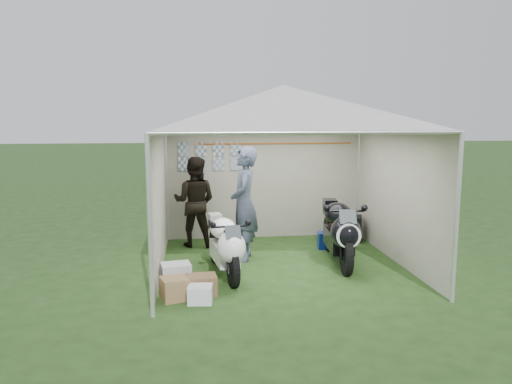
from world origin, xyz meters
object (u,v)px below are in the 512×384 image
Objects in this scene: canopy_tent at (282,112)px; person_blue_jacket at (244,204)px; motorcycle_black at (339,230)px; crate_1 at (174,289)px; crate_2 at (200,294)px; crate_0 at (176,273)px; person_dark_jacket at (195,202)px; motorcycle_white at (225,244)px; equipment_box at (349,228)px; crate_3 at (201,285)px; paddock_stand at (329,240)px.

canopy_tent is 2.85× the size of person_blue_jacket.
crate_1 is at bearing -147.77° from motorcycle_black.
crate_2 is at bearing -26.65° from crate_1.
crate_0 is at bearing -37.32° from person_blue_jacket.
crate_0 is (-0.30, -2.14, -0.72)m from person_dark_jacket.
motorcycle_white is 1.26m from crate_2.
person_blue_jacket is 5.83× the size of crate_1.
equipment_box is 4.32m from crate_2.
motorcycle_white is 0.88m from crate_0.
motorcycle_black is 2.70m from crate_3.
canopy_tent reaches higher than crate_2.
motorcycle_white is 0.95× the size of person_blue_jacket.
crate_2 is at bearing -118.44° from motorcycle_white.
paddock_stand is at bearing 39.28° from canopy_tent.
person_dark_jacket is at bearing 91.44° from crate_3.
motorcycle_white is 0.88× the size of motorcycle_black.
motorcycle_white is 4.51× the size of paddock_stand.
paddock_stand is 3.30m from crate_3.
canopy_tent is at bearing -140.72° from paddock_stand.
crate_0 is (-1.75, -0.72, -2.43)m from canopy_tent.
motorcycle_white is 4.44× the size of crate_3.
equipment_box reaches higher than crate_0.
paddock_stand is 1.28× the size of crate_2.
person_blue_jacket reaches higher than equipment_box.
motorcycle_black is at bearing 27.43° from crate_3.
crate_0 is 1.02× the size of crate_3.
equipment_box is at bearing 45.11° from crate_2.
equipment_box is (2.24, 1.06, -0.74)m from person_blue_jacket.
crate_3 is (0.37, 0.14, -0.01)m from crate_1.
crate_2 is at bearing -130.71° from canopy_tent.
motorcycle_black is at bearing -95.73° from paddock_stand.
paddock_stand is 0.96× the size of crate_0.
person_blue_jacket is (-1.68, -0.52, 0.84)m from paddock_stand.
paddock_stand is at bearing 116.54° from person_blue_jacket.
canopy_tent reaches higher than paddock_stand.
equipment_box is 1.56× the size of crate_2.
person_dark_jacket is at bearing 167.99° from paddock_stand.
motorcycle_white is at bearing -162.29° from motorcycle_black.
motorcycle_white reaches higher than crate_0.
crate_2 is (-2.39, -1.54, -0.47)m from motorcycle_black.
crate_3 reaches higher than crate_2.
crate_2 is at bearing -134.67° from paddock_stand.
paddock_stand reaches higher than crate_1.
canopy_tent is at bearing 67.18° from person_blue_jacket.
motorcycle_black is at bearing 3.77° from motorcycle_white.
person_dark_jacket is at bearing 153.89° from motorcycle_black.
person_blue_jacket is 4.59× the size of crate_0.
crate_3 is at bearing -137.78° from equipment_box.
motorcycle_white is 2.02m from person_dark_jacket.
crate_0 is 1.27× the size of crate_1.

